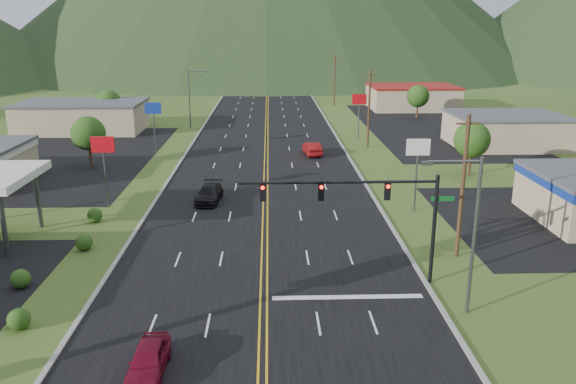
{
  "coord_description": "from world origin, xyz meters",
  "views": [
    {
      "loc": [
        0.44,
        -18.11,
        15.6
      ],
      "look_at": [
        1.68,
        19.1,
        4.5
      ],
      "focal_mm": 35.0,
      "sensor_mm": 36.0,
      "label": 1
    }
  ],
  "objects_px": {
    "car_dark_mid": "(209,194)",
    "car_red_near": "(148,361)",
    "traffic_signal": "(370,202)",
    "streetlight_west": "(191,95)",
    "streetlight_east": "(469,226)",
    "car_red_far": "(312,149)"
  },
  "relations": [
    {
      "from": "car_dark_mid",
      "to": "streetlight_west",
      "type": "bearing_deg",
      "value": 103.98
    },
    {
      "from": "traffic_signal",
      "to": "car_red_far",
      "type": "xyz_separation_m",
      "value": [
        -0.76,
        36.28,
        -4.52
      ]
    },
    {
      "from": "car_red_near",
      "to": "car_dark_mid",
      "type": "distance_m",
      "value": 26.6
    },
    {
      "from": "car_red_near",
      "to": "car_red_far",
      "type": "height_order",
      "value": "car_red_far"
    },
    {
      "from": "car_red_near",
      "to": "car_red_far",
      "type": "xyz_separation_m",
      "value": [
        11.0,
        45.53,
        0.11
      ]
    },
    {
      "from": "streetlight_west",
      "to": "streetlight_east",
      "type": "bearing_deg",
      "value": -69.14
    },
    {
      "from": "car_red_near",
      "to": "streetlight_east",
      "type": "bearing_deg",
      "value": 17.99
    },
    {
      "from": "car_dark_mid",
      "to": "car_red_far",
      "type": "distance_m",
      "value": 21.83
    },
    {
      "from": "traffic_signal",
      "to": "car_red_near",
      "type": "relative_size",
      "value": 3.21
    },
    {
      "from": "streetlight_east",
      "to": "streetlight_west",
      "type": "height_order",
      "value": "same"
    },
    {
      "from": "streetlight_east",
      "to": "streetlight_west",
      "type": "relative_size",
      "value": 1.0
    },
    {
      "from": "streetlight_east",
      "to": "car_red_near",
      "type": "xyz_separation_m",
      "value": [
        -16.45,
        -5.26,
        -4.48
      ]
    },
    {
      "from": "streetlight_east",
      "to": "car_red_far",
      "type": "bearing_deg",
      "value": 97.71
    },
    {
      "from": "car_red_far",
      "to": "car_red_near",
      "type": "bearing_deg",
      "value": 69.28
    },
    {
      "from": "streetlight_west",
      "to": "car_dark_mid",
      "type": "bearing_deg",
      "value": -80.41
    },
    {
      "from": "streetlight_east",
      "to": "car_red_far",
      "type": "height_order",
      "value": "streetlight_east"
    },
    {
      "from": "car_dark_mid",
      "to": "car_red_far",
      "type": "bearing_deg",
      "value": 64.52
    },
    {
      "from": "car_red_near",
      "to": "streetlight_west",
      "type": "bearing_deg",
      "value": 95.87
    },
    {
      "from": "traffic_signal",
      "to": "car_red_near",
      "type": "height_order",
      "value": "traffic_signal"
    },
    {
      "from": "car_red_far",
      "to": "traffic_signal",
      "type": "bearing_deg",
      "value": 84.06
    },
    {
      "from": "car_dark_mid",
      "to": "car_red_near",
      "type": "bearing_deg",
      "value": -85.89
    },
    {
      "from": "traffic_signal",
      "to": "streetlight_east",
      "type": "xyz_separation_m",
      "value": [
        4.7,
        -4.0,
        -0.15
      ]
    }
  ]
}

